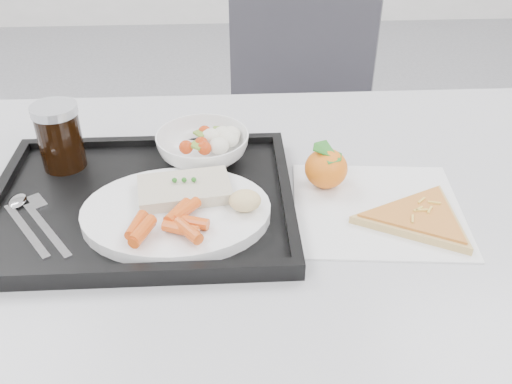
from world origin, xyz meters
TOP-DOWN VIEW (x-y plane):
  - table at (0.00, 0.30)m, footprint 1.20×0.80m
  - chair at (0.18, 1.03)m, footprint 0.55×0.55m
  - tray at (-0.16, 0.30)m, footprint 0.45×0.35m
  - dinner_plate at (-0.11, 0.25)m, footprint 0.27×0.27m
  - fish_fillet at (-0.10, 0.29)m, footprint 0.14×0.10m
  - bread_roll at (-0.01, 0.24)m, footprint 0.05×0.05m
  - salad_bowl at (-0.07, 0.41)m, footprint 0.15×0.15m
  - cola_glass at (-0.30, 0.41)m, footprint 0.07×0.07m
  - cutlery at (-0.32, 0.26)m, footprint 0.13×0.16m
  - napkin at (0.19, 0.28)m, footprint 0.27×0.26m
  - tangerine at (0.12, 0.34)m, footprint 0.07×0.07m
  - pizza_slice at (0.24, 0.24)m, footprint 0.21×0.21m
  - carrot_pile at (-0.11, 0.20)m, footprint 0.11×0.10m
  - salad_contents at (-0.05, 0.42)m, footprint 0.10×0.08m

SIDE VIEW (x-z plane):
  - chair at x=0.18m, z-range 0.07..1.00m
  - table at x=0.00m, z-range 0.31..1.06m
  - napkin at x=0.19m, z-range 0.75..0.75m
  - tray at x=-0.16m, z-range 0.75..0.77m
  - pizza_slice at x=0.24m, z-range 0.75..0.77m
  - cutlery at x=-0.32m, z-range 0.76..0.77m
  - dinner_plate at x=-0.11m, z-range 0.77..0.78m
  - tangerine at x=0.12m, z-range 0.75..0.82m
  - salad_bowl at x=-0.07m, z-range 0.77..0.81m
  - fish_fillet at x=-0.10m, z-range 0.78..0.80m
  - carrot_pile at x=-0.11m, z-range 0.78..0.81m
  - bread_roll at x=-0.01m, z-range 0.78..0.81m
  - salad_contents at x=-0.05m, z-range 0.79..0.81m
  - cola_glass at x=-0.30m, z-range 0.77..0.88m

